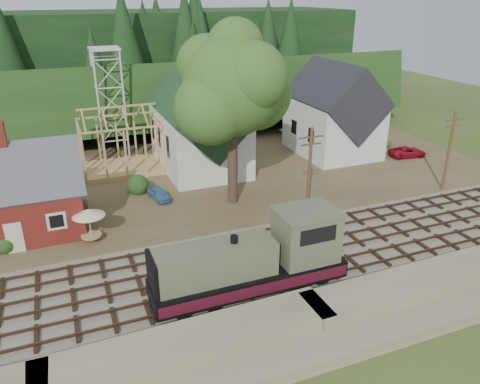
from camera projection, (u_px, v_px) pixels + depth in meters
name	position (u px, v px, depth m)	size (l,w,h in m)	color
ground	(257.00, 263.00, 33.70)	(140.00, 140.00, 0.00)	#384C1E
embankment	(317.00, 337.00, 26.45)	(64.00, 5.00, 1.60)	#7F7259
railroad_bed	(257.00, 262.00, 33.67)	(64.00, 11.00, 0.16)	#726B5B
village_flat	(188.00, 176.00, 48.99)	(64.00, 26.00, 0.30)	brown
hillside	(143.00, 123.00, 69.51)	(70.00, 28.00, 8.00)	#1E3F19
ridge	(126.00, 101.00, 83.15)	(80.00, 20.00, 12.00)	black
depot	(12.00, 198.00, 36.34)	(10.80, 7.41, 9.00)	#5E1E15
church	(200.00, 124.00, 49.11)	(8.40, 15.17, 13.00)	silver
farmhouse	(334.00, 115.00, 54.12)	(8.40, 10.80, 10.60)	silver
timber_frame	(121.00, 144.00, 49.12)	(8.20, 6.20, 6.99)	tan
lattice_tower	(106.00, 70.00, 51.56)	(3.20, 3.20, 12.12)	silver
big_tree	(234.00, 93.00, 38.99)	(10.90, 8.40, 14.70)	#38281E
telegraph_pole_near	(309.00, 171.00, 38.84)	(2.20, 0.28, 8.00)	#4C331E
telegraph_pole_far	(449.00, 150.00, 43.96)	(2.20, 0.28, 8.00)	#4C331E
locomotive	(257.00, 261.00, 29.81)	(12.59, 3.15, 5.02)	black
car_blue	(159.00, 194.00, 43.09)	(1.29, 3.22, 1.10)	#5180AE
car_red	(407.00, 152.00, 54.18)	(1.98, 4.29, 1.19)	#AE0D22
patio_set	(88.00, 214.00, 35.12)	(2.44, 2.44, 2.72)	silver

